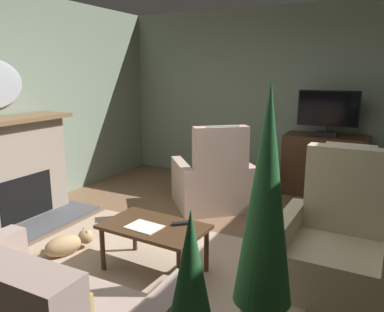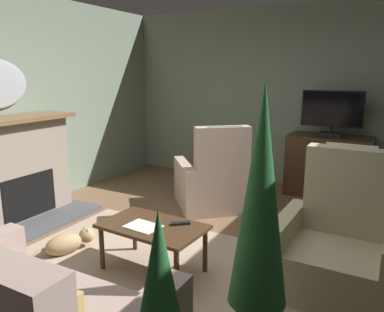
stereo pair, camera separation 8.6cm
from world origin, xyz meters
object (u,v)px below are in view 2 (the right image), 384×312
object	(u,v)px
television	(332,112)
folded_newspaper	(143,226)
potted_plant_small_fern_corner	(260,212)
cat	(68,243)
coffee_table	(153,231)
tv_cabinet	(328,168)
armchair_beside_cabinet	(337,249)
tv_remote	(180,223)
armchair_angled_to_table	(215,183)
fireplace	(18,172)

from	to	relation	value
television	folded_newspaper	distance (m)	3.27
potted_plant_small_fern_corner	cat	distance (m)	2.26
coffee_table	cat	world-z (taller)	coffee_table
folded_newspaper	cat	xyz separation A→B (m)	(-0.89, -0.04, -0.34)
tv_cabinet	potted_plant_small_fern_corner	world-z (taller)	potted_plant_small_fern_corner
folded_newspaper	armchair_beside_cabinet	size ratio (longest dim) A/B	0.26
coffee_table	tv_remote	distance (m)	0.26
tv_remote	cat	distance (m)	1.23
armchair_angled_to_table	tv_remote	bearing A→B (deg)	-75.40
tv_remote	folded_newspaper	distance (m)	0.33
armchair_angled_to_table	tv_cabinet	bearing A→B (deg)	45.07
armchair_beside_cabinet	cat	world-z (taller)	armchair_beside_cabinet
armchair_angled_to_table	television	bearing A→B (deg)	43.80
potted_plant_small_fern_corner	cat	bearing A→B (deg)	170.02
fireplace	armchair_beside_cabinet	bearing A→B (deg)	3.73
television	armchair_beside_cabinet	xyz separation A→B (m)	(0.48, -2.44, -0.86)
armchair_beside_cabinet	armchair_angled_to_table	distance (m)	2.12
folded_newspaper	armchair_angled_to_table	xyz separation A→B (m)	(-0.16, 1.84, -0.11)
television	coffee_table	bearing A→B (deg)	-108.83
coffee_table	folded_newspaper	world-z (taller)	folded_newspaper
armchair_angled_to_table	cat	bearing A→B (deg)	-111.21
folded_newspaper	cat	size ratio (longest dim) A/B	0.47
tv_cabinet	coffee_table	bearing A→B (deg)	-108.52
fireplace	television	size ratio (longest dim) A/B	1.80
coffee_table	potted_plant_small_fern_corner	size ratio (longest dim) A/B	0.55
folded_newspaper	fireplace	bearing A→B (deg)	176.29
folded_newspaper	cat	bearing A→B (deg)	-171.94
armchair_angled_to_table	armchair_beside_cabinet	bearing A→B (deg)	-36.98
coffee_table	tv_cabinet	bearing A→B (deg)	71.48
fireplace	coffee_table	xyz separation A→B (m)	(2.12, -0.26, -0.20)
coffee_table	fireplace	bearing A→B (deg)	173.04
armchair_beside_cabinet	folded_newspaper	bearing A→B (deg)	-159.69
tv_remote	folded_newspaper	bearing A→B (deg)	-3.41
television	potted_plant_small_fern_corner	distance (m)	3.42
television	armchair_angled_to_table	bearing A→B (deg)	-136.20
armchair_angled_to_table	cat	xyz separation A→B (m)	(-0.73, -1.88, -0.23)
television	tv_remote	world-z (taller)	television
tv_remote	armchair_beside_cabinet	size ratio (longest dim) A/B	0.15
fireplace	cat	xyz separation A→B (m)	(1.18, -0.37, -0.49)
coffee_table	folded_newspaper	size ratio (longest dim) A/B	3.15
folded_newspaper	armchair_beside_cabinet	world-z (taller)	armchair_beside_cabinet
tv_cabinet	television	world-z (taller)	television
armchair_beside_cabinet	cat	xyz separation A→B (m)	(-2.42, -0.61, -0.25)
armchair_beside_cabinet	potted_plant_small_fern_corner	world-z (taller)	potted_plant_small_fern_corner
tv_cabinet	armchair_beside_cabinet	bearing A→B (deg)	-79.15
coffee_table	armchair_angled_to_table	distance (m)	1.78
tv_remote	potted_plant_small_fern_corner	size ratio (longest dim) A/B	0.10
cat	folded_newspaper	bearing A→B (deg)	2.70
armchair_beside_cabinet	potted_plant_small_fern_corner	size ratio (longest dim) A/B	0.68
television	armchair_beside_cabinet	world-z (taller)	television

